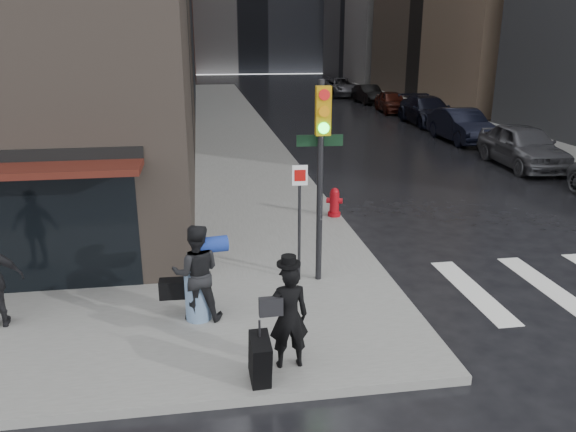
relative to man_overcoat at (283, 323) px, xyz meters
name	(u,v)px	position (x,y,z in m)	size (l,w,h in m)	color
ground	(310,329)	(0.69, 1.37, -0.90)	(140.00, 140.00, 0.00)	black
sidewalk_left	(228,117)	(0.69, 28.37, -0.82)	(4.00, 50.00, 0.15)	slate
sidewalk_right	(432,113)	(14.19, 28.37, -0.82)	(3.00, 50.00, 0.15)	slate
man_overcoat	(283,323)	(0.00, 0.00, 0.00)	(0.92, 0.92, 1.79)	black
man_jeans	(196,273)	(-1.23, 1.78, 0.12)	(1.23, 0.68, 1.73)	black
traffic_light	(319,156)	(1.15, 3.03, 1.81)	(0.99, 0.46, 3.97)	black
fire_hydrant	(334,203)	(2.49, 7.19, -0.39)	(0.46, 0.35, 0.79)	maroon
parked_car_1	(523,146)	(11.31, 12.72, -0.07)	(1.96, 4.88, 1.66)	#4D4E53
parked_car_2	(461,126)	(11.43, 18.33, -0.11)	(1.66, 4.77, 1.57)	black
parked_car_3	(427,111)	(12.00, 23.95, -0.10)	(2.23, 5.49, 1.59)	black
parked_car_4	(392,102)	(11.77, 29.57, -0.19)	(1.68, 4.18, 1.42)	#39120B
parked_car_5	(368,94)	(11.84, 35.19, -0.21)	(1.46, 4.18, 1.38)	black
parked_car_6	(342,87)	(11.13, 40.81, -0.13)	(2.55, 5.52, 1.53)	#4C4C51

